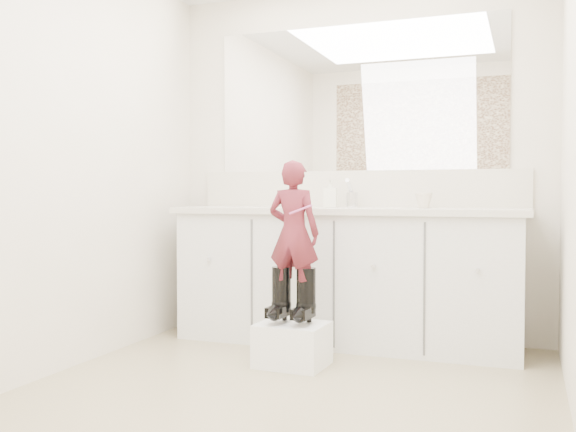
% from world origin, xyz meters
% --- Properties ---
extents(floor, '(3.00, 3.00, 0.00)m').
position_xyz_m(floor, '(0.00, 0.00, 0.00)').
color(floor, '#8A7D5A').
rests_on(floor, ground).
extents(wall_back, '(2.60, 0.00, 2.60)m').
position_xyz_m(wall_back, '(0.00, 1.50, 1.20)').
color(wall_back, beige).
rests_on(wall_back, floor).
extents(wall_front, '(2.60, 0.00, 2.60)m').
position_xyz_m(wall_front, '(0.00, -1.50, 1.20)').
color(wall_front, beige).
rests_on(wall_front, floor).
extents(wall_left, '(0.00, 3.00, 3.00)m').
position_xyz_m(wall_left, '(-1.30, 0.00, 1.20)').
color(wall_left, beige).
rests_on(wall_left, floor).
extents(vanity_cabinet, '(2.20, 0.55, 0.85)m').
position_xyz_m(vanity_cabinet, '(0.00, 1.23, 0.42)').
color(vanity_cabinet, silver).
rests_on(vanity_cabinet, floor).
extents(countertop, '(2.28, 0.58, 0.04)m').
position_xyz_m(countertop, '(0.00, 1.21, 0.87)').
color(countertop, beige).
rests_on(countertop, vanity_cabinet).
extents(backsplash, '(2.28, 0.03, 0.25)m').
position_xyz_m(backsplash, '(0.00, 1.49, 1.02)').
color(backsplash, beige).
rests_on(backsplash, countertop).
extents(mirror, '(2.00, 0.02, 1.00)m').
position_xyz_m(mirror, '(0.00, 1.49, 1.64)').
color(mirror, white).
rests_on(mirror, wall_back).
extents(faucet, '(0.08, 0.08, 0.10)m').
position_xyz_m(faucet, '(0.00, 1.38, 0.94)').
color(faucet, silver).
rests_on(faucet, countertop).
extents(cup, '(0.12, 0.12, 0.10)m').
position_xyz_m(cup, '(0.49, 1.27, 0.94)').
color(cup, beige).
rests_on(cup, countertop).
extents(soap_bottle, '(0.10, 0.10, 0.19)m').
position_xyz_m(soap_bottle, '(-0.12, 1.28, 0.98)').
color(soap_bottle, white).
rests_on(soap_bottle, countertop).
extents(step_stool, '(0.40, 0.33, 0.24)m').
position_xyz_m(step_stool, '(-0.14, 0.58, 0.12)').
color(step_stool, white).
rests_on(step_stool, floor).
extents(boot_left, '(0.13, 0.22, 0.32)m').
position_xyz_m(boot_left, '(-0.21, 0.60, 0.40)').
color(boot_left, black).
rests_on(boot_left, step_stool).
extents(boot_right, '(0.13, 0.22, 0.32)m').
position_xyz_m(boot_right, '(-0.06, 0.60, 0.40)').
color(boot_right, black).
rests_on(boot_right, step_stool).
extents(toddler, '(0.31, 0.21, 0.83)m').
position_xyz_m(toddler, '(-0.14, 0.60, 0.76)').
color(toddler, '#9B2F37').
rests_on(toddler, step_stool).
extents(toothbrush, '(0.14, 0.02, 0.06)m').
position_xyz_m(toothbrush, '(-0.07, 0.52, 0.89)').
color(toothbrush, '#D0519A').
rests_on(toothbrush, toddler).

